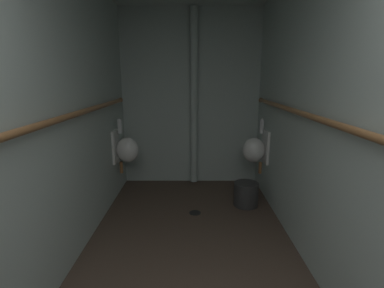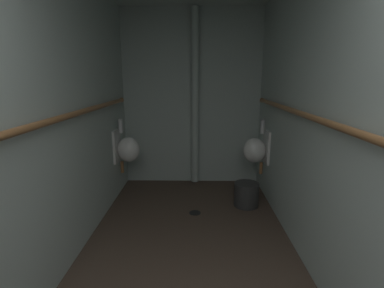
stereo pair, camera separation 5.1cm
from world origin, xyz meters
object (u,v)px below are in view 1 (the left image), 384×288
at_px(waste_bin, 245,194).
at_px(urinal_left_mid, 125,149).
at_px(floor_drain, 194,213).
at_px(urinal_right_mid, 254,149).
at_px(standpipe_back_wall, 193,100).

bearing_deg(waste_bin, urinal_left_mid, 167.97).
xyz_separation_m(floor_drain, waste_bin, (0.65, 0.22, 0.15)).
height_order(urinal_right_mid, waste_bin, urinal_right_mid).
distance_m(floor_drain, waste_bin, 0.71).
bearing_deg(waste_bin, urinal_right_mid, 63.00).
height_order(urinal_left_mid, standpipe_back_wall, standpipe_back_wall).
xyz_separation_m(urinal_right_mid, waste_bin, (-0.16, -0.32, -0.51)).
distance_m(urinal_left_mid, urinal_right_mid, 1.75).
bearing_deg(standpipe_back_wall, urinal_left_mid, -152.91).
distance_m(urinal_left_mid, standpipe_back_wall, 1.21).
height_order(floor_drain, waste_bin, waste_bin).
bearing_deg(urinal_left_mid, urinal_right_mid, -0.47).
bearing_deg(standpipe_back_wall, urinal_right_mid, -30.51).
bearing_deg(floor_drain, urinal_left_mid, 149.05).
relative_size(urinal_left_mid, floor_drain, 5.39).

